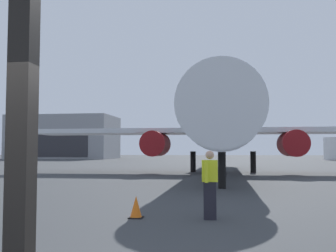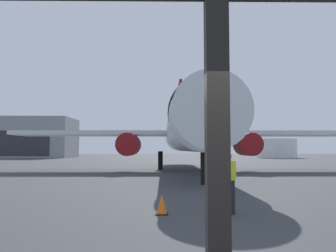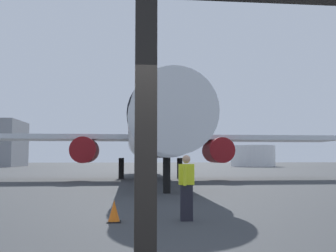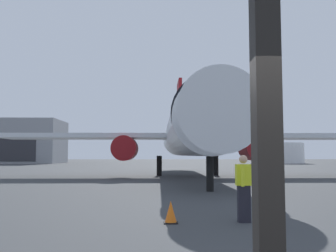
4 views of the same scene
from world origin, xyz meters
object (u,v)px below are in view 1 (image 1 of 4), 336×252
at_px(airplane, 222,127).
at_px(distant_hangar, 64,138).
at_px(ground_crew_worker, 210,184).
at_px(traffic_cone, 136,208).

distance_m(airplane, distant_hangar, 61.57).
distance_m(ground_crew_worker, traffic_cone, 2.01).
height_order(airplane, ground_crew_worker, airplane).
bearing_deg(airplane, distant_hangar, 123.84).
distance_m(airplane, ground_crew_worker, 20.27).
distance_m(traffic_cone, distant_hangar, 78.30).
bearing_deg(airplane, ground_crew_worker, -90.74).
bearing_deg(ground_crew_worker, airplane, 89.26).
bearing_deg(distant_hangar, traffic_cone, -65.75).
distance_m(ground_crew_worker, distant_hangar, 79.02).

